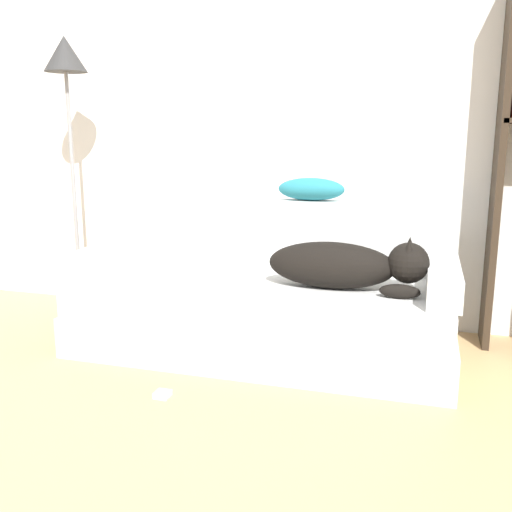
{
  "coord_description": "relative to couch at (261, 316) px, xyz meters",
  "views": [
    {
      "loc": [
        0.97,
        -0.88,
        1.13
      ],
      "look_at": [
        0.17,
        1.81,
        0.53
      ],
      "focal_mm": 40.0,
      "sensor_mm": 36.0,
      "label": 1
    }
  ],
  "objects": [
    {
      "name": "wall_back",
      "position": [
        -0.17,
        0.64,
        1.16
      ],
      "size": [
        8.15,
        0.06,
        2.7
      ],
      "color": "white",
      "rests_on": "ground_plane"
    },
    {
      "name": "dog",
      "position": [
        0.45,
        -0.05,
        0.32
      ],
      "size": [
        0.78,
        0.24,
        0.27
      ],
      "color": "black",
      "rests_on": "couch"
    },
    {
      "name": "floor_lamp",
      "position": [
        -1.28,
        0.26,
        1.25
      ],
      "size": [
        0.25,
        0.25,
        1.7
      ],
      "color": "gray",
      "rests_on": "ground_plane"
    },
    {
      "name": "throw_pillow",
      "position": [
        0.18,
        0.38,
        0.64
      ],
      "size": [
        0.38,
        0.17,
        0.13
      ],
      "color": "teal",
      "rests_on": "couch_backrest"
    },
    {
      "name": "power_adapter",
      "position": [
        -0.26,
        -0.67,
        -0.18
      ],
      "size": [
        0.07,
        0.07,
        0.02
      ],
      "color": "silver",
      "rests_on": "ground_plane"
    },
    {
      "name": "couch_backrest",
      "position": [
        0.0,
        0.36,
        0.39
      ],
      "size": [
        1.92,
        0.15,
        0.39
      ],
      "color": "silver",
      "rests_on": "couch"
    },
    {
      "name": "couch",
      "position": [
        0.0,
        0.0,
        0.0
      ],
      "size": [
        1.96,
        0.85,
        0.38
      ],
      "color": "silver",
      "rests_on": "ground_plane"
    },
    {
      "name": "couch_arm_right",
      "position": [
        0.91,
        -0.01,
        0.27
      ],
      "size": [
        0.15,
        0.66,
        0.14
      ],
      "color": "silver",
      "rests_on": "couch"
    },
    {
      "name": "couch_arm_left",
      "position": [
        -0.91,
        -0.01,
        0.27
      ],
      "size": [
        0.15,
        0.66,
        0.14
      ],
      "color": "silver",
      "rests_on": "couch"
    },
    {
      "name": "laptop",
      "position": [
        -0.23,
        -0.04,
        0.2
      ],
      "size": [
        0.4,
        0.31,
        0.02
      ],
      "rotation": [
        0.0,
        0.0,
        0.26
      ],
      "color": "silver",
      "rests_on": "couch"
    }
  ]
}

